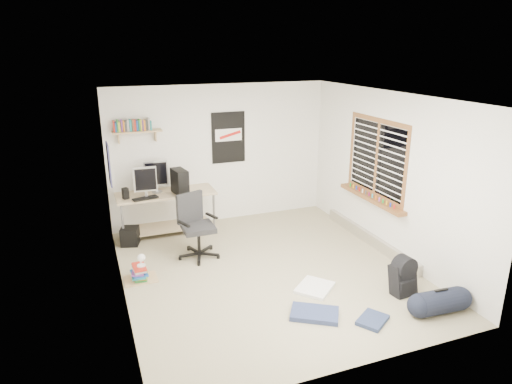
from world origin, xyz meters
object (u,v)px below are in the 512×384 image
object	(u,v)px
backpack	(403,279)
book_stack	(140,270)
office_chair	(198,227)
desk	(167,212)
duffel_bag	(440,303)

from	to	relation	value
backpack	book_stack	bearing A→B (deg)	147.09
office_chair	backpack	distance (m)	3.03
desk	backpack	distance (m)	4.07
desk	backpack	size ratio (longest dim) A/B	3.87
desk	office_chair	size ratio (longest dim) A/B	1.65
backpack	duffel_bag	world-z (taller)	duffel_bag
desk	book_stack	world-z (taller)	desk
backpack	book_stack	world-z (taller)	backpack
office_chair	book_stack	distance (m)	1.09
backpack	book_stack	distance (m)	3.57
desk	duffel_bag	size ratio (longest dim) A/B	2.81
backpack	duffel_bag	xyz separation A→B (m)	(0.13, -0.55, -0.06)
backpack	duffel_bag	bearing A→B (deg)	-83.00
desk	book_stack	distance (m)	1.73
duffel_bag	book_stack	distance (m)	3.95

